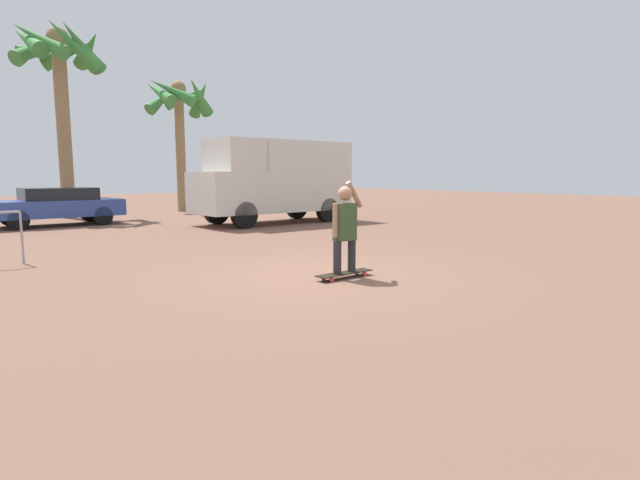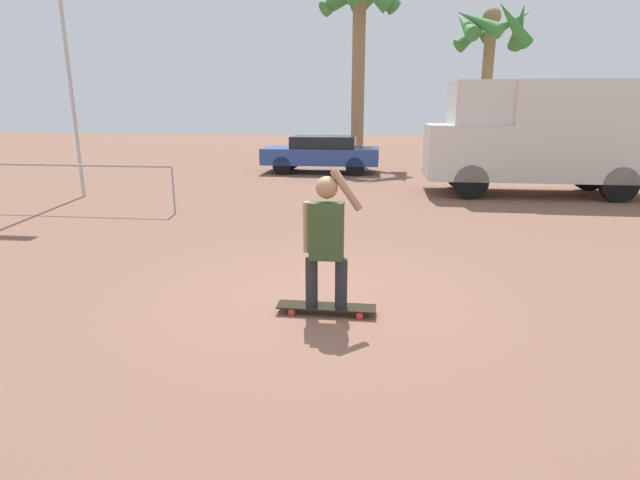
{
  "view_description": "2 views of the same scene",
  "coord_description": "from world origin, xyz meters",
  "px_view_note": "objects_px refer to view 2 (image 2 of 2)",
  "views": [
    {
      "loc": [
        -5.58,
        -6.66,
        1.78
      ],
      "look_at": [
        -0.12,
        -0.11,
        0.66
      ],
      "focal_mm": 28.0,
      "sensor_mm": 36.0,
      "label": 1
    },
    {
      "loc": [
        0.78,
        -5.72,
        2.28
      ],
      "look_at": [
        0.04,
        0.04,
        0.75
      ],
      "focal_mm": 28.0,
      "sensor_mm": 36.0,
      "label": 2
    }
  ],
  "objects_px": {
    "skateboard": "(326,307)",
    "palm_tree_center_background": "(359,7)",
    "parked_car_blue": "(322,153)",
    "flagpole": "(65,15)",
    "camper_van": "(543,134)",
    "person_skateboarder": "(326,235)",
    "palm_tree_near_van": "(492,38)"
  },
  "relations": [
    {
      "from": "parked_car_blue",
      "to": "flagpole",
      "type": "relative_size",
      "value": 0.52
    },
    {
      "from": "person_skateboarder",
      "to": "palm_tree_center_background",
      "type": "xyz_separation_m",
      "value": [
        -0.59,
        16.09,
        5.23
      ]
    },
    {
      "from": "flagpole",
      "to": "parked_car_blue",
      "type": "bearing_deg",
      "value": 46.84
    },
    {
      "from": "person_skateboarder",
      "to": "camper_van",
      "type": "bearing_deg",
      "value": 61.86
    },
    {
      "from": "camper_van",
      "to": "flagpole",
      "type": "distance_m",
      "value": 12.55
    },
    {
      "from": "skateboard",
      "to": "camper_van",
      "type": "height_order",
      "value": "camper_van"
    },
    {
      "from": "parked_car_blue",
      "to": "skateboard",
      "type": "bearing_deg",
      "value": -82.63
    },
    {
      "from": "palm_tree_center_background",
      "to": "flagpole",
      "type": "distance_m",
      "value": 11.41
    },
    {
      "from": "camper_van",
      "to": "palm_tree_center_background",
      "type": "distance_m",
      "value": 10.03
    },
    {
      "from": "parked_car_blue",
      "to": "flagpole",
      "type": "bearing_deg",
      "value": -133.16
    },
    {
      "from": "parked_car_blue",
      "to": "flagpole",
      "type": "height_order",
      "value": "flagpole"
    },
    {
      "from": "skateboard",
      "to": "flagpole",
      "type": "height_order",
      "value": "flagpole"
    },
    {
      "from": "camper_van",
      "to": "palm_tree_center_background",
      "type": "relative_size",
      "value": 0.76
    },
    {
      "from": "palm_tree_near_van",
      "to": "skateboard",
      "type": "bearing_deg",
      "value": -105.67
    },
    {
      "from": "camper_van",
      "to": "palm_tree_near_van",
      "type": "height_order",
      "value": "palm_tree_near_van"
    },
    {
      "from": "person_skateboarder",
      "to": "palm_tree_near_van",
      "type": "relative_size",
      "value": 0.25
    },
    {
      "from": "camper_van",
      "to": "palm_tree_center_background",
      "type": "height_order",
      "value": "palm_tree_center_background"
    },
    {
      "from": "person_skateboarder",
      "to": "skateboard",
      "type": "bearing_deg",
      "value": 0.0
    },
    {
      "from": "person_skateboarder",
      "to": "palm_tree_center_background",
      "type": "height_order",
      "value": "palm_tree_center_background"
    },
    {
      "from": "skateboard",
      "to": "person_skateboarder",
      "type": "bearing_deg",
      "value": -180.0
    },
    {
      "from": "camper_van",
      "to": "flagpole",
      "type": "height_order",
      "value": "flagpole"
    },
    {
      "from": "skateboard",
      "to": "palm_tree_center_background",
      "type": "xyz_separation_m",
      "value": [
        -0.59,
        16.09,
        6.08
      ]
    },
    {
      "from": "camper_van",
      "to": "flagpole",
      "type": "xyz_separation_m",
      "value": [
        -12.07,
        -1.91,
        2.86
      ]
    },
    {
      "from": "camper_van",
      "to": "flagpole",
      "type": "bearing_deg",
      "value": -171.01
    },
    {
      "from": "skateboard",
      "to": "camper_van",
      "type": "bearing_deg",
      "value": 61.86
    },
    {
      "from": "camper_van",
      "to": "parked_car_blue",
      "type": "xyz_separation_m",
      "value": [
        -6.45,
        4.08,
        -0.92
      ]
    },
    {
      "from": "skateboard",
      "to": "palm_tree_center_background",
      "type": "distance_m",
      "value": 17.21
    },
    {
      "from": "camper_van",
      "to": "palm_tree_near_van",
      "type": "relative_size",
      "value": 0.93
    },
    {
      "from": "skateboard",
      "to": "flagpole",
      "type": "xyz_separation_m",
      "value": [
        -7.3,
        7.01,
        4.42
      ]
    },
    {
      "from": "camper_van",
      "to": "palm_tree_center_background",
      "type": "xyz_separation_m",
      "value": [
        -5.36,
        7.17,
        4.53
      ]
    },
    {
      "from": "person_skateboarder",
      "to": "camper_van",
      "type": "distance_m",
      "value": 10.14
    },
    {
      "from": "parked_car_blue",
      "to": "palm_tree_center_background",
      "type": "xyz_separation_m",
      "value": [
        1.09,
        3.09,
        5.44
      ]
    }
  ]
}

